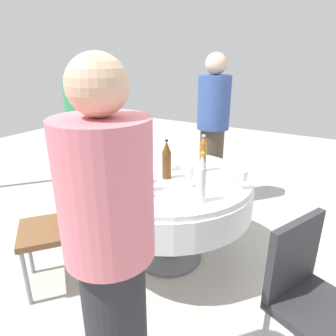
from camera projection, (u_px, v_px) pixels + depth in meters
name	position (u px, v px, depth m)	size (l,w,h in m)	color
ground_plane	(168.00, 256.00, 2.58)	(10.00, 10.00, 0.00)	#B7B2A8
dining_table	(168.00, 193.00, 2.37)	(1.30, 1.30, 0.74)	white
bottle_brown_south	(167.00, 161.00, 2.23)	(0.07, 0.07, 0.30)	#593314
bottle_amber_outer	(141.00, 171.00, 2.00)	(0.07, 0.07, 0.32)	#8C5619
bottle_amber_mid	(203.00, 154.00, 2.38)	(0.06, 0.06, 0.29)	#8C5619
bottle_dark_green_east	(132.00, 179.00, 1.90)	(0.06, 0.06, 0.29)	#194728
bottle_clear_far	(202.00, 179.00, 1.86)	(0.06, 0.06, 0.33)	silver
wine_glass_east	(242.00, 176.00, 2.07)	(0.07, 0.07, 0.13)	white
wine_glass_far	(141.00, 170.00, 2.16)	(0.06, 0.06, 0.15)	white
wine_glass_west	(190.00, 174.00, 2.08)	(0.06, 0.06, 0.15)	white
wine_glass_right	(167.00, 157.00, 2.39)	(0.07, 0.07, 0.16)	white
wine_glass_rear	(100.00, 163.00, 2.30)	(0.06, 0.06, 0.15)	white
plate_rear	(121.00, 168.00, 2.46)	(0.24, 0.24, 0.02)	white
plate_left	(174.00, 162.00, 2.60)	(0.25, 0.25, 0.02)	white
plate_near	(223.00, 178.00, 2.26)	(0.22, 0.22, 0.02)	white
knife_outer	(150.00, 174.00, 2.35)	(0.18, 0.02, 0.01)	silver
person_south	(111.00, 264.00, 1.17)	(0.34, 0.34, 1.63)	#26262B
person_outer	(87.00, 140.00, 2.95)	(0.34, 0.34, 1.59)	#26262B
person_mid	(213.00, 129.00, 3.24)	(0.34, 0.34, 1.64)	#4C3F33
chair_west	(59.00, 220.00, 2.13)	(0.56, 0.56, 0.87)	brown
chair_right	(308.00, 291.00, 1.49)	(0.53, 0.53, 0.87)	#2D2D33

